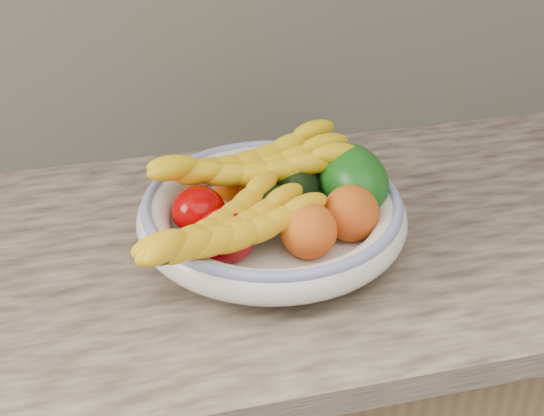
% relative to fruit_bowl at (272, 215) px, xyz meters
% --- Properties ---
extents(fruit_bowl, '(0.39, 0.39, 0.08)m').
position_rel_fruit_bowl_xyz_m(fruit_bowl, '(0.00, 0.00, 0.00)').
color(fruit_bowl, silver).
rests_on(fruit_bowl, kitchen_counter).
extents(clementine_back_left, '(0.07, 0.07, 0.05)m').
position_rel_fruit_bowl_xyz_m(clementine_back_left, '(-0.04, 0.09, 0.01)').
color(clementine_back_left, '#FF5C05').
rests_on(clementine_back_left, fruit_bowl).
extents(clementine_back_right, '(0.06, 0.06, 0.04)m').
position_rel_fruit_bowl_xyz_m(clementine_back_right, '(0.03, 0.10, 0.01)').
color(clementine_back_right, '#E35F04').
rests_on(clementine_back_right, fruit_bowl).
extents(clementine_back_mid, '(0.06, 0.06, 0.05)m').
position_rel_fruit_bowl_xyz_m(clementine_back_mid, '(-0.01, 0.08, 0.01)').
color(clementine_back_mid, '#FF5B05').
rests_on(clementine_back_mid, fruit_bowl).
extents(clementine_extra, '(0.06, 0.06, 0.05)m').
position_rel_fruit_bowl_xyz_m(clementine_extra, '(-0.01, 0.07, 0.01)').
color(clementine_extra, '#F26005').
rests_on(clementine_extra, fruit_bowl).
extents(tomato_left, '(0.09, 0.09, 0.07)m').
position_rel_fruit_bowl_xyz_m(tomato_left, '(-0.10, 0.02, 0.01)').
color(tomato_left, '#A50000').
rests_on(tomato_left, fruit_bowl).
extents(tomato_near_left, '(0.10, 0.10, 0.07)m').
position_rel_fruit_bowl_xyz_m(tomato_near_left, '(-0.08, -0.06, 0.01)').
color(tomato_near_left, '#B7000C').
rests_on(tomato_near_left, fruit_bowl).
extents(avocado_center, '(0.07, 0.10, 0.06)m').
position_rel_fruit_bowl_xyz_m(avocado_center, '(-0.01, 0.01, 0.02)').
color(avocado_center, black).
rests_on(avocado_center, fruit_bowl).
extents(avocado_right, '(0.09, 0.11, 0.07)m').
position_rel_fruit_bowl_xyz_m(avocado_right, '(0.05, 0.05, 0.02)').
color(avocado_right, black).
rests_on(avocado_right, fruit_bowl).
extents(green_mango, '(0.14, 0.16, 0.13)m').
position_rel_fruit_bowl_xyz_m(green_mango, '(0.13, 0.02, 0.03)').
color(green_mango, '#0F4E0E').
rests_on(green_mango, fruit_bowl).
extents(peach_front, '(0.10, 0.10, 0.08)m').
position_rel_fruit_bowl_xyz_m(peach_front, '(0.03, -0.08, 0.02)').
color(peach_front, orange).
rests_on(peach_front, fruit_bowl).
extents(peach_right, '(0.10, 0.10, 0.08)m').
position_rel_fruit_bowl_xyz_m(peach_right, '(0.10, -0.05, 0.02)').
color(peach_right, orange).
rests_on(peach_right, fruit_bowl).
extents(banana_bunch_back, '(0.34, 0.15, 0.09)m').
position_rel_fruit_bowl_xyz_m(banana_bunch_back, '(-0.02, 0.07, 0.04)').
color(banana_bunch_back, yellow).
rests_on(banana_bunch_back, fruit_bowl).
extents(banana_bunch_front, '(0.32, 0.27, 0.08)m').
position_rel_fruit_bowl_xyz_m(banana_bunch_front, '(-0.08, -0.08, 0.03)').
color(banana_bunch_front, yellow).
rests_on(banana_bunch_front, fruit_bowl).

